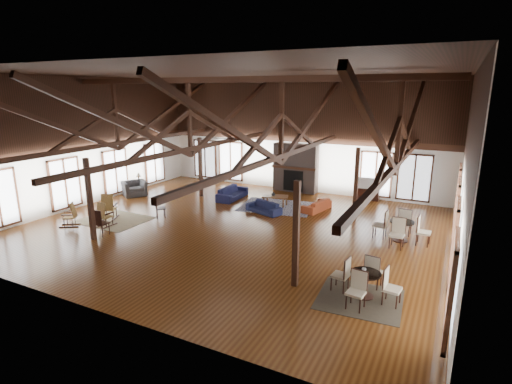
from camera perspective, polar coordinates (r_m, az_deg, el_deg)
The scene contains 31 objects.
floor at distance 16.19m, azimuth -3.13°, elevation -5.06°, with size 16.00×16.00×0.00m, color brown.
ceiling at distance 15.28m, azimuth -3.45°, elevation 16.67°, with size 16.00×14.00×0.02m, color black.
wall_back at distance 21.74m, azimuth 6.10°, elevation 8.01°, with size 16.00×0.02×6.00m, color white.
wall_front at distance 10.15m, azimuth -23.50°, elevation -0.40°, with size 16.00×0.02×6.00m, color white.
wall_left at distance 20.64m, azimuth -23.01°, elevation 6.62°, with size 0.02×14.00×6.00m, color white.
wall_right at distance 13.41m, azimuth 27.82°, elevation 2.47°, with size 0.02×14.00×6.00m, color white.
roof_truss at distance 15.33m, azimuth -3.34°, elevation 9.29°, with size 15.60×14.07×3.14m.
post_grid at distance 15.75m, azimuth -3.20°, elevation 0.18°, with size 8.16×7.16×3.05m.
fireplace at distance 21.69m, azimuth 5.67°, elevation 3.43°, with size 2.50×0.69×2.60m.
ceiling_fan at distance 14.25m, azimuth -3.60°, elevation 7.71°, with size 1.60×1.60×0.75m.
sofa_navy_front at distance 17.98m, azimuth 1.12°, elevation -2.22°, with size 1.69×0.66×0.49m, color #171C3F.
sofa_navy_left at distance 20.31m, azimuth -3.40°, elevation -0.13°, with size 0.81×2.07×0.60m, color #171940.
sofa_orange at distance 18.53m, azimuth 8.62°, elevation -1.86°, with size 0.68×1.73×0.50m, color #9F3D1E.
coffee_table at distance 19.13m, azimuth 2.75°, elevation -0.71°, with size 1.34×0.95×0.47m.
vase at distance 19.09m, azimuth 2.49°, elevation -0.25°, with size 0.19×0.19×0.20m, color #B2B2B2.
armchair at distance 21.86m, azimuth -17.00°, elevation 0.51°, with size 1.17×1.02×0.76m, color #353538.
side_table_lamp at distance 22.68m, azimuth -16.36°, elevation 1.10°, with size 0.41×0.41×1.05m.
rocking_chair_a at distance 18.09m, azimuth -20.31°, elevation -2.07°, with size 0.83×1.00×1.14m.
rocking_chair_b at distance 17.23m, azimuth -20.95°, elevation -3.12°, with size 0.45×0.80×1.03m.
rocking_chair_c at distance 17.83m, azimuth -24.88°, elevation -3.03°, with size 0.85×0.76×0.97m.
side_chair_a at distance 17.70m, azimuth -13.79°, elevation -1.92°, with size 0.56×0.56×0.93m.
side_chair_b at distance 16.17m, azimuth -21.48°, elevation -3.84°, with size 0.46×0.46×1.04m.
cafe_table_near at distance 11.22m, azimuth 15.35°, elevation -12.05°, with size 1.89×1.89×0.97m.
cafe_table_far at distance 15.52m, azimuth 20.05°, elevation -4.76°, with size 2.04×2.04×1.06m.
cup_near at distance 11.17m, azimuth 15.18°, elevation -10.66°, with size 0.12×0.12×0.09m, color #B2B2B2.
cup_far at distance 15.37m, azimuth 19.83°, elevation -3.81°, with size 0.12×0.12×0.09m, color #B2B2B2.
tv_console at distance 20.93m, azimuth 15.63°, elevation -0.25°, with size 1.14×0.43×0.57m, color black.
television at distance 20.80m, azimuth 15.75°, elevation 1.26°, with size 0.98×0.13×0.57m, color #B2B2B2.
rug_tan at distance 18.10m, azimuth -19.61°, elevation -3.76°, with size 2.78×2.18×0.01m, color tan.
rug_navy at distance 19.00m, azimuth 2.98°, elevation -2.08°, with size 3.34×2.50×0.01m, color #171740.
rug_dark at distance 11.28m, azimuth 14.58°, elevation -14.58°, with size 2.15×1.95×0.01m, color #2A231C.
Camera 1 is at (7.69, -13.19, 5.38)m, focal length 28.00 mm.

